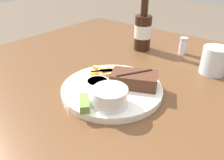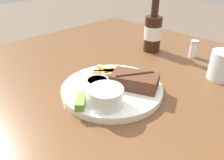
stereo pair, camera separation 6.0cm
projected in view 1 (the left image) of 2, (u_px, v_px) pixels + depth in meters
dining_table at (112, 112)px, 0.65m from camera, size 1.23×1.27×0.75m
dinner_plate at (112, 89)px, 0.61m from camera, size 0.28×0.28×0.02m
steak_portion at (134, 79)px, 0.60m from camera, size 0.14×0.12×0.04m
fries_pile at (109, 72)px, 0.67m from camera, size 0.12×0.09×0.01m
coleslaw_cup at (110, 96)px, 0.52m from camera, size 0.09×0.09×0.05m
dipping_sauce_cup at (98, 84)px, 0.59m from camera, size 0.06×0.06×0.02m
pickle_spear at (85, 103)px, 0.52m from camera, size 0.06×0.06×0.02m
fork_utensil at (99, 75)px, 0.66m from camera, size 0.13×0.06×0.00m
knife_utensil at (123, 83)px, 0.62m from camera, size 0.05×0.16×0.01m
beer_bottle at (143, 30)px, 0.87m from camera, size 0.07×0.07×0.22m
drinking_glass at (214, 61)px, 0.70m from camera, size 0.08×0.08×0.09m
salt_shaker at (183, 46)px, 0.85m from camera, size 0.03×0.03×0.07m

